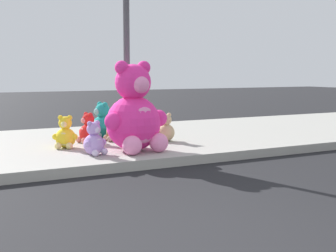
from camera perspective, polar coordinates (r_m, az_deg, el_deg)
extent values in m
plane|color=black|center=(3.79, 5.90, -15.41)|extent=(60.00, 60.00, 0.00)
cube|color=#9E9B93|center=(8.47, -13.42, -2.54)|extent=(28.00, 4.40, 0.15)
cylinder|color=#4C4C51|center=(7.90, -5.23, 9.14)|extent=(0.11, 0.11, 3.20)
sphere|color=#F22D93|center=(7.39, -4.39, 0.35)|extent=(0.89, 0.89, 0.89)
ellipsoid|color=pink|center=(7.12, -3.08, 0.11)|extent=(0.51, 0.26, 0.58)
sphere|color=#F22D93|center=(7.35, -4.44, 5.52)|extent=(0.59, 0.59, 0.59)
sphere|color=pink|center=(7.13, -3.42, 5.21)|extent=(0.27, 0.27, 0.27)
sphere|color=#F22D93|center=(7.45, -3.08, 7.35)|extent=(0.22, 0.22, 0.22)
sphere|color=#F22D93|center=(7.51, -1.17, 0.99)|extent=(0.28, 0.28, 0.28)
sphere|color=pink|center=(7.24, -1.17, -2.11)|extent=(0.31, 0.31, 0.31)
sphere|color=#F22D93|center=(7.24, -5.87, 7.34)|extent=(0.22, 0.22, 0.22)
sphere|color=#F22D93|center=(7.08, -6.90, 0.58)|extent=(0.28, 0.28, 0.28)
sphere|color=pink|center=(6.99, -4.53, -2.46)|extent=(0.31, 0.31, 0.31)
sphere|color=teal|center=(8.91, -8.23, -0.09)|extent=(0.43, 0.43, 0.43)
ellipsoid|color=#7BBFBC|center=(8.83, -9.08, -0.17)|extent=(0.14, 0.25, 0.28)
sphere|color=teal|center=(8.88, -8.26, 1.96)|extent=(0.28, 0.28, 0.28)
sphere|color=#7BBFBC|center=(8.82, -8.92, 1.80)|extent=(0.13, 0.13, 0.13)
sphere|color=teal|center=(8.79, -7.94, 2.65)|extent=(0.11, 0.11, 0.11)
sphere|color=teal|center=(8.71, -7.83, -0.03)|extent=(0.13, 0.13, 0.13)
sphere|color=#7BBFBC|center=(8.74, -8.82, -1.17)|extent=(0.15, 0.15, 0.15)
sphere|color=teal|center=(8.95, -8.60, 2.71)|extent=(0.11, 0.11, 0.11)
sphere|color=teal|center=(9.05, -9.19, 0.21)|extent=(0.13, 0.13, 0.13)
sphere|color=#7BBFBC|center=(8.94, -9.60, -1.00)|extent=(0.15, 0.15, 0.15)
sphere|color=red|center=(8.34, -9.98, -0.91)|extent=(0.34, 0.34, 0.34)
ellipsoid|color=#DB7B7B|center=(8.28, -10.70, -0.98)|extent=(0.12, 0.20, 0.22)
sphere|color=red|center=(8.31, -10.01, 0.82)|extent=(0.22, 0.22, 0.22)
sphere|color=#DB7B7B|center=(8.26, -10.57, 0.68)|extent=(0.10, 0.10, 0.10)
sphere|color=red|center=(8.23, -9.75, 1.39)|extent=(0.08, 0.08, 0.08)
sphere|color=red|center=(8.18, -9.65, -0.87)|extent=(0.11, 0.11, 0.11)
sphere|color=#DB7B7B|center=(8.20, -10.48, -1.83)|extent=(0.12, 0.12, 0.12)
sphere|color=red|center=(8.37, -10.30, 1.46)|extent=(0.08, 0.08, 0.08)
sphere|color=red|center=(8.45, -10.79, -0.65)|extent=(0.11, 0.11, 0.11)
sphere|color=#DB7B7B|center=(8.36, -11.14, -1.68)|extent=(0.12, 0.12, 0.12)
sphere|color=yellow|center=(7.83, -12.77, -1.47)|extent=(0.34, 0.34, 0.34)
ellipsoid|color=#F0DB80|center=(7.71, -12.99, -1.60)|extent=(0.20, 0.15, 0.22)
sphere|color=yellow|center=(7.80, -12.82, 0.38)|extent=(0.22, 0.22, 0.22)
sphere|color=#F0DB80|center=(7.71, -12.99, 0.20)|extent=(0.10, 0.10, 0.10)
sphere|color=yellow|center=(7.77, -12.28, 1.03)|extent=(0.09, 0.09, 0.09)
sphere|color=yellow|center=(7.75, -11.69, -1.34)|extent=(0.11, 0.11, 0.11)
sphere|color=#F0DB80|center=(7.68, -12.33, -2.46)|extent=(0.12, 0.12, 0.12)
sphere|color=yellow|center=(7.81, -13.40, 1.03)|extent=(0.09, 0.09, 0.09)
sphere|color=yellow|center=(7.82, -14.00, -1.32)|extent=(0.11, 0.11, 0.11)
sphere|color=#F0DB80|center=(7.73, -13.68, -2.44)|extent=(0.12, 0.12, 0.12)
sphere|color=tan|center=(8.36, -0.26, -0.84)|extent=(0.32, 0.32, 0.32)
ellipsoid|color=beige|center=(8.45, -0.74, -0.76)|extent=(0.19, 0.10, 0.21)
sphere|color=tan|center=(8.33, -0.26, 0.80)|extent=(0.21, 0.21, 0.21)
sphere|color=beige|center=(8.41, -0.63, 0.76)|extent=(0.10, 0.10, 0.10)
sphere|color=tan|center=(8.28, -0.67, 1.35)|extent=(0.08, 0.08, 0.08)
sphere|color=tan|center=(8.30, -1.27, -0.73)|extent=(0.10, 0.10, 0.10)
sphere|color=beige|center=(8.43, -1.30, -1.50)|extent=(0.11, 0.11, 0.11)
sphere|color=tan|center=(8.37, 0.14, 1.41)|extent=(0.08, 0.08, 0.08)
sphere|color=tan|center=(8.48, 0.39, -0.56)|extent=(0.10, 0.10, 0.10)
sphere|color=beige|center=(8.54, -0.35, -1.40)|extent=(0.11, 0.11, 0.11)
sphere|color=#B28CD8|center=(7.10, -9.32, -2.29)|extent=(0.33, 0.33, 0.33)
ellipsoid|color=silver|center=(7.02, -8.70, -2.40)|extent=(0.19, 0.14, 0.21)
sphere|color=#B28CD8|center=(7.07, -9.36, -0.35)|extent=(0.21, 0.21, 0.21)
sphere|color=silver|center=(7.00, -8.88, -0.51)|extent=(0.10, 0.10, 0.10)
sphere|color=#B28CD8|center=(7.11, -8.91, 0.39)|extent=(0.08, 0.08, 0.08)
sphere|color=#B28CD8|center=(7.17, -8.17, -1.99)|extent=(0.10, 0.10, 0.10)
sphere|color=silver|center=(7.08, -8.02, -3.18)|extent=(0.11, 0.11, 0.11)
sphere|color=#B28CD8|center=(7.01, -9.84, 0.29)|extent=(0.08, 0.08, 0.08)
sphere|color=#B28CD8|center=(6.97, -10.08, -2.28)|extent=(0.10, 0.10, 0.10)
sphere|color=silver|center=(6.96, -9.13, -3.37)|extent=(0.11, 0.11, 0.11)
sphere|color=olive|center=(8.49, -6.73, -0.78)|extent=(0.32, 0.32, 0.32)
ellipsoid|color=tan|center=(8.45, -7.46, -0.82)|extent=(0.08, 0.18, 0.21)
sphere|color=olive|center=(8.46, -6.76, 0.82)|extent=(0.21, 0.21, 0.21)
sphere|color=tan|center=(8.43, -7.32, 0.71)|extent=(0.10, 0.10, 0.10)
sphere|color=olive|center=(8.39, -6.58, 1.35)|extent=(0.08, 0.08, 0.08)
sphere|color=olive|center=(8.33, -6.61, -0.75)|extent=(0.10, 0.10, 0.10)
sphere|color=tan|center=(8.38, -7.37, -1.62)|extent=(0.11, 0.11, 0.11)
sphere|color=olive|center=(8.52, -6.95, 1.43)|extent=(0.08, 0.08, 0.08)
sphere|color=olive|center=(8.61, -7.35, -0.52)|extent=(0.10, 0.10, 0.10)
sphere|color=tan|center=(8.54, -7.79, -1.46)|extent=(0.11, 0.11, 0.11)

